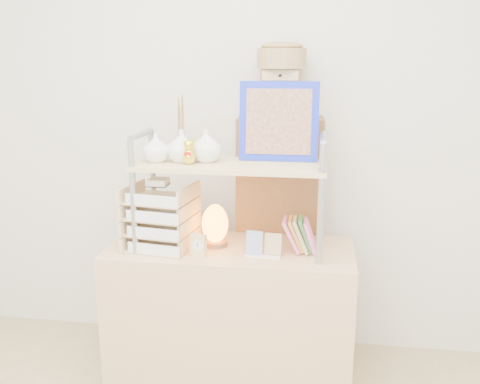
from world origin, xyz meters
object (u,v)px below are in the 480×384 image
object	(u,v)px
desk	(231,317)
salt_lamp	(215,225)
cabinet	(278,239)
letter_tray	(160,221)

from	to	relation	value
desk	salt_lamp	distance (m)	0.49
cabinet	letter_tray	size ratio (longest dim) A/B	3.87
cabinet	letter_tray	xyz separation A→B (m)	(-0.54, -0.43, 0.21)
cabinet	salt_lamp	xyz separation A→B (m)	(-0.29, -0.35, 0.18)
cabinet	salt_lamp	distance (m)	0.49
letter_tray	salt_lamp	distance (m)	0.27
desk	letter_tray	xyz separation A→B (m)	(-0.34, -0.06, 0.51)
desk	cabinet	bearing A→B (deg)	60.70
cabinet	salt_lamp	bearing A→B (deg)	-131.63
desk	cabinet	distance (m)	0.52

